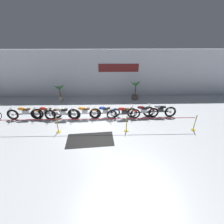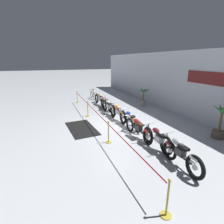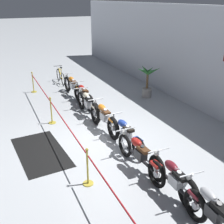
{
  "view_description": "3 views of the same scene",
  "coord_description": "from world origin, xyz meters",
  "px_view_note": "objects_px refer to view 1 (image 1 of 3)",
  "views": [
    {
      "loc": [
        1.03,
        -8.64,
        5.25
      ],
      "look_at": [
        1.28,
        0.66,
        0.46
      ],
      "focal_mm": 24.0,
      "sensor_mm": 36.0,
      "label": 1
    },
    {
      "loc": [
        8.93,
        -3.4,
        3.62
      ],
      "look_at": [
        -0.77,
        0.23,
        0.51
      ],
      "focal_mm": 28.0,
      "sensor_mm": 36.0,
      "label": 2
    },
    {
      "loc": [
        7.85,
        -2.89,
        4.5
      ],
      "look_at": [
        -0.35,
        0.75,
        0.79
      ],
      "focal_mm": 45.0,
      "sensor_mm": 36.0,
      "label": 3
    }
  ],
  "objects_px": {
    "potted_palm_left_of_row": "(135,91)",
    "stanchion_mid_left": "(58,127)",
    "motorcycle_orange_3": "(84,113)",
    "motorcycle_blue_4": "(105,112)",
    "potted_palm_right_of_row": "(60,93)",
    "motorcycle_maroon_6": "(143,111)",
    "motorcycle_red_1": "(46,113)",
    "stanchion_mid_right": "(126,126)",
    "motorcycle_orange_0": "(25,113)",
    "stanchion_far_right": "(194,125)",
    "floor_banner": "(90,140)",
    "motorcycle_silver_7": "(159,111)",
    "stanchion_far_left": "(67,121)",
    "motorcycle_cream_2": "(62,114)",
    "motorcycle_red_5": "(123,113)"
  },
  "relations": [
    {
      "from": "potted_palm_left_of_row",
      "to": "stanchion_mid_left",
      "type": "distance_m",
      "value": 7.52
    },
    {
      "from": "motorcycle_orange_3",
      "to": "potted_palm_left_of_row",
      "type": "distance_m",
      "value": 5.43
    },
    {
      "from": "motorcycle_blue_4",
      "to": "stanchion_mid_left",
      "type": "bearing_deg",
      "value": -147.98
    },
    {
      "from": "potted_palm_right_of_row",
      "to": "motorcycle_maroon_6",
      "type": "bearing_deg",
      "value": -25.5
    },
    {
      "from": "motorcycle_red_1",
      "to": "stanchion_mid_right",
      "type": "relative_size",
      "value": 2.04
    },
    {
      "from": "stanchion_mid_left",
      "to": "motorcycle_red_1",
      "type": "bearing_deg",
      "value": 127.04
    },
    {
      "from": "motorcycle_orange_0",
      "to": "stanchion_far_right",
      "type": "height_order",
      "value": "stanchion_far_right"
    },
    {
      "from": "motorcycle_orange_3",
      "to": "floor_banner",
      "type": "distance_m",
      "value": 2.53
    },
    {
      "from": "motorcycle_silver_7",
      "to": "potted_palm_right_of_row",
      "type": "xyz_separation_m",
      "value": [
        -7.82,
        3.11,
        0.27
      ]
    },
    {
      "from": "motorcycle_silver_7",
      "to": "potted_palm_left_of_row",
      "type": "xyz_separation_m",
      "value": [
        -1.19,
        3.4,
        0.25
      ]
    },
    {
      "from": "motorcycle_maroon_6",
      "to": "stanchion_far_left",
      "type": "relative_size",
      "value": 0.18
    },
    {
      "from": "motorcycle_cream_2",
      "to": "potted_palm_right_of_row",
      "type": "relative_size",
      "value": 1.59
    },
    {
      "from": "motorcycle_orange_3",
      "to": "stanchion_mid_right",
      "type": "relative_size",
      "value": 2.19
    },
    {
      "from": "potted_palm_right_of_row",
      "to": "stanchion_mid_left",
      "type": "relative_size",
      "value": 1.46
    },
    {
      "from": "potted_palm_right_of_row",
      "to": "potted_palm_left_of_row",
      "type": "bearing_deg",
      "value": 2.45
    },
    {
      "from": "motorcycle_cream_2",
      "to": "stanchion_far_right",
      "type": "relative_size",
      "value": 2.33
    },
    {
      "from": "potted_palm_right_of_row",
      "to": "motorcycle_blue_4",
      "type": "bearing_deg",
      "value": -38.42
    },
    {
      "from": "motorcycle_silver_7",
      "to": "stanchion_mid_right",
      "type": "height_order",
      "value": "stanchion_mid_right"
    },
    {
      "from": "potted_palm_right_of_row",
      "to": "stanchion_far_right",
      "type": "relative_size",
      "value": 1.46
    },
    {
      "from": "motorcycle_red_1",
      "to": "motorcycle_red_5",
      "type": "relative_size",
      "value": 0.91
    },
    {
      "from": "motorcycle_silver_7",
      "to": "stanchion_mid_left",
      "type": "distance_m",
      "value": 6.89
    },
    {
      "from": "stanchion_far_left",
      "to": "stanchion_far_right",
      "type": "xyz_separation_m",
      "value": [
        7.68,
        0.0,
        -0.4
      ]
    },
    {
      "from": "motorcycle_cream_2",
      "to": "stanchion_far_right",
      "type": "xyz_separation_m",
      "value": [
        8.41,
        -1.49,
        -0.12
      ]
    },
    {
      "from": "motorcycle_orange_0",
      "to": "stanchion_far_left",
      "type": "xyz_separation_m",
      "value": [
        3.31,
        -1.65,
        0.28
      ]
    },
    {
      "from": "stanchion_mid_right",
      "to": "floor_banner",
      "type": "relative_size",
      "value": 0.4
    },
    {
      "from": "motorcycle_cream_2",
      "to": "stanchion_far_left",
      "type": "xyz_separation_m",
      "value": [
        0.72,
        -1.49,
        0.27
      ]
    },
    {
      "from": "motorcycle_cream_2",
      "to": "motorcycle_maroon_6",
      "type": "xyz_separation_m",
      "value": [
        5.58,
        0.2,
        -0.01
      ]
    },
    {
      "from": "motorcycle_red_5",
      "to": "stanchion_far_left",
      "type": "bearing_deg",
      "value": -156.36
    },
    {
      "from": "motorcycle_red_1",
      "to": "stanchion_far_right",
      "type": "bearing_deg",
      "value": -10.09
    },
    {
      "from": "motorcycle_red_1",
      "to": "stanchion_mid_right",
      "type": "distance_m",
      "value": 5.67
    },
    {
      "from": "potted_palm_right_of_row",
      "to": "floor_banner",
      "type": "xyz_separation_m",
      "value": [
        3.15,
        -5.67,
        -0.75
      ]
    },
    {
      "from": "motorcycle_maroon_6",
      "to": "floor_banner",
      "type": "bearing_deg",
      "value": -144.0
    },
    {
      "from": "motorcycle_silver_7",
      "to": "motorcycle_blue_4",
      "type": "bearing_deg",
      "value": -179.97
    },
    {
      "from": "stanchion_far_left",
      "to": "stanchion_mid_left",
      "type": "relative_size",
      "value": 11.81
    },
    {
      "from": "floor_banner",
      "to": "motorcycle_blue_4",
      "type": "bearing_deg",
      "value": 68.51
    },
    {
      "from": "motorcycle_blue_4",
      "to": "stanchion_mid_left",
      "type": "relative_size",
      "value": 2.07
    },
    {
      "from": "motorcycle_orange_3",
      "to": "potted_palm_left_of_row",
      "type": "bearing_deg",
      "value": 40.82
    },
    {
      "from": "stanchion_far_right",
      "to": "floor_banner",
      "type": "relative_size",
      "value": 0.4
    },
    {
      "from": "motorcycle_orange_3",
      "to": "stanchion_mid_left",
      "type": "bearing_deg",
      "value": -130.83
    },
    {
      "from": "motorcycle_red_1",
      "to": "motorcycle_orange_3",
      "type": "xyz_separation_m",
      "value": [
        2.66,
        -0.12,
        0.02
      ]
    },
    {
      "from": "motorcycle_orange_3",
      "to": "potted_palm_left_of_row",
      "type": "xyz_separation_m",
      "value": [
        4.11,
        3.55,
        0.26
      ]
    },
    {
      "from": "motorcycle_orange_0",
      "to": "stanchion_mid_right",
      "type": "relative_size",
      "value": 2.33
    },
    {
      "from": "motorcycle_red_5",
      "to": "stanchion_far_right",
      "type": "height_order",
      "value": "stanchion_far_right"
    },
    {
      "from": "motorcycle_orange_0",
      "to": "stanchion_mid_right",
      "type": "bearing_deg",
      "value": -13.57
    },
    {
      "from": "motorcycle_silver_7",
      "to": "stanchion_far_left",
      "type": "height_order",
      "value": "stanchion_far_left"
    },
    {
      "from": "motorcycle_orange_3",
      "to": "motorcycle_blue_4",
      "type": "distance_m",
      "value": 1.41
    },
    {
      "from": "motorcycle_cream_2",
      "to": "motorcycle_maroon_6",
      "type": "distance_m",
      "value": 5.58
    },
    {
      "from": "motorcycle_silver_7",
      "to": "stanchion_far_left",
      "type": "xyz_separation_m",
      "value": [
        -6.05,
        -1.74,
        0.27
      ]
    },
    {
      "from": "motorcycle_silver_7",
      "to": "floor_banner",
      "type": "height_order",
      "value": "motorcycle_silver_7"
    },
    {
      "from": "motorcycle_maroon_6",
      "to": "potted_palm_right_of_row",
      "type": "xyz_separation_m",
      "value": [
        -6.61,
        3.15,
        0.29
      ]
    }
  ]
}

